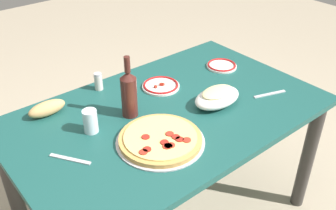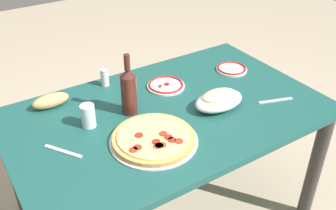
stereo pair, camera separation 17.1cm
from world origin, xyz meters
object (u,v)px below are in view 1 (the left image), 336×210
object	(u,v)px
bread_loaf	(47,108)
wine_bottle	(129,93)
dining_table	(168,130)
water_glass	(90,121)
baked_pasta_dish	(217,96)
pepperoni_pizza	(160,139)
spice_shaker	(98,81)
side_plate_far	(222,66)
side_plate_near	(161,86)

from	to	relation	value
bread_loaf	wine_bottle	bearing A→B (deg)	-39.58
dining_table	water_glass	size ratio (longest dim) A/B	13.93
baked_pasta_dish	pepperoni_pizza	bearing A→B (deg)	-171.44
wine_bottle	spice_shaker	world-z (taller)	wine_bottle
wine_bottle	dining_table	bearing A→B (deg)	-28.52
baked_pasta_dish	side_plate_far	bearing A→B (deg)	40.50
baked_pasta_dish	spice_shaker	bearing A→B (deg)	127.03
dining_table	side_plate_near	size ratio (longest dim) A/B	7.60
pepperoni_pizza	baked_pasta_dish	size ratio (longest dim) A/B	1.49
wine_bottle	spice_shaker	bearing A→B (deg)	88.14
pepperoni_pizza	bread_loaf	world-z (taller)	bread_loaf
water_glass	bread_loaf	xyz separation A→B (m)	(-0.09, 0.23, -0.02)
water_glass	side_plate_far	size ratio (longest dim) A/B	0.62
baked_pasta_dish	side_plate_near	distance (m)	0.30
dining_table	water_glass	world-z (taller)	water_glass
wine_bottle	spice_shaker	xyz separation A→B (m)	(0.01, 0.28, -0.07)
pepperoni_pizza	side_plate_far	distance (m)	0.73
side_plate_far	spice_shaker	world-z (taller)	spice_shaker
spice_shaker	baked_pasta_dish	bearing A→B (deg)	-52.97
dining_table	spice_shaker	xyz separation A→B (m)	(-0.14, 0.36, 0.15)
pepperoni_pizza	baked_pasta_dish	distance (m)	0.38
side_plate_near	bread_loaf	size ratio (longest dim) A/B	1.10
baked_pasta_dish	spice_shaker	distance (m)	0.58
wine_bottle	side_plate_near	xyz separation A→B (m)	(0.25, 0.10, -0.10)
baked_pasta_dish	water_glass	distance (m)	0.58
baked_pasta_dish	side_plate_far	world-z (taller)	baked_pasta_dish
side_plate_far	spice_shaker	bearing A→B (deg)	161.26
dining_table	side_plate_near	world-z (taller)	side_plate_near
wine_bottle	spice_shaker	distance (m)	0.29
pepperoni_pizza	side_plate_far	world-z (taller)	pepperoni_pizza
dining_table	wine_bottle	xyz separation A→B (m)	(-0.15, 0.08, 0.22)
dining_table	bread_loaf	xyz separation A→B (m)	(-0.43, 0.31, 0.14)
pepperoni_pizza	wine_bottle	bearing A→B (deg)	85.60
baked_pasta_dish	side_plate_near	world-z (taller)	baked_pasta_dish
dining_table	bread_loaf	size ratio (longest dim) A/B	8.37
dining_table	pepperoni_pizza	world-z (taller)	pepperoni_pizza
pepperoni_pizza	water_glass	world-z (taller)	water_glass
baked_pasta_dish	side_plate_near	xyz separation A→B (m)	(-0.10, 0.28, -0.03)
dining_table	spice_shaker	world-z (taller)	spice_shaker
baked_pasta_dish	dining_table	bearing A→B (deg)	154.34
side_plate_far	bread_loaf	world-z (taller)	bread_loaf
side_plate_far	side_plate_near	bearing A→B (deg)	174.31
water_glass	baked_pasta_dish	bearing A→B (deg)	-18.31
bread_loaf	spice_shaker	distance (m)	0.29
wine_bottle	side_plate_near	distance (m)	0.29
wine_bottle	water_glass	size ratio (longest dim) A/B	2.79
side_plate_far	water_glass	bearing A→B (deg)	-175.67
side_plate_near	spice_shaker	world-z (taller)	spice_shaker
water_glass	spice_shaker	xyz separation A→B (m)	(0.20, 0.28, -0.01)
pepperoni_pizza	spice_shaker	bearing A→B (deg)	86.97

